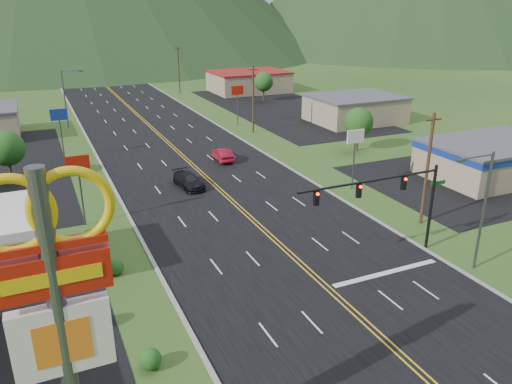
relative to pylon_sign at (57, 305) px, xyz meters
name	(u,v)px	position (x,y,z in m)	size (l,w,h in m)	color
pylon_sign	(57,305)	(0.00, 0.00, 0.00)	(4.32, 0.60, 14.00)	#59595E
traffic_signal	(392,193)	(23.48, 12.00, -3.97)	(13.10, 0.43, 7.00)	black
streetlight_east	(481,204)	(28.18, 8.00, -4.12)	(3.28, 0.25, 9.00)	#59595E
streetlight_west	(66,95)	(5.32, 68.00, -4.12)	(3.28, 0.25, 9.00)	#59595E
building_east_near	(494,157)	(47.00, 23.00, -7.03)	(15.40, 10.40, 4.10)	tan
building_east_mid	(355,109)	(49.00, 53.00, -7.14)	(14.40, 11.40, 4.30)	tan
building_east_far	(249,81)	(45.00, 88.00, -7.04)	(16.40, 12.40, 4.50)	tan
pole_sign_west_a	(78,171)	(3.00, 28.00, -4.25)	(2.00, 0.18, 6.40)	#59595E
pole_sign_west_b	(59,120)	(3.00, 50.00, -4.25)	(2.00, 0.18, 6.40)	#59595E
pole_sign_east_a	(355,143)	(30.00, 26.00, -4.25)	(2.00, 0.18, 6.40)	#59595E
pole_sign_east_b	(237,94)	(30.00, 58.00, -4.25)	(2.00, 0.18, 6.40)	#59595E
tree_west_a	(6,148)	(-3.00, 43.00, -5.41)	(3.84, 3.84, 5.82)	#382314
tree_east_a	(359,122)	(39.00, 38.00, -5.41)	(3.84, 3.84, 5.82)	#382314
tree_east_b	(264,82)	(43.00, 76.00, -5.41)	(3.84, 3.84, 5.82)	#382314
utility_pole_a	(427,169)	(30.50, 16.00, -4.17)	(1.60, 0.28, 10.00)	#382314
utility_pole_b	(253,99)	(30.50, 53.00, -4.17)	(1.60, 0.28, 10.00)	#382314
utility_pole_c	(179,69)	(30.50, 93.00, -4.17)	(1.60, 0.28, 10.00)	#382314
utility_pole_d	(140,54)	(30.50, 133.00, -4.17)	(1.60, 0.28, 10.00)	#382314
car_dark_mid	(189,181)	(14.28, 33.49, -8.56)	(2.07, 5.10, 1.48)	black
car_red_far	(223,155)	(21.04, 41.17, -8.52)	(1.64, 4.71, 1.55)	maroon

